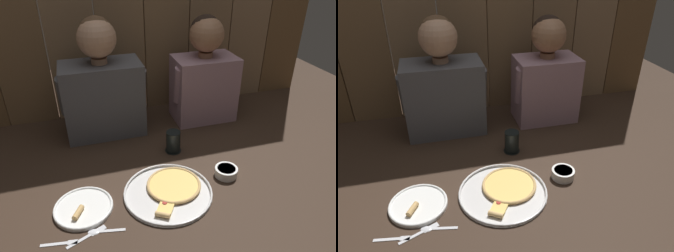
# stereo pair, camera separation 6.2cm
# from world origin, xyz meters

# --- Properties ---
(ground_plane) EXTENTS (3.20, 3.20, 0.00)m
(ground_plane) POSITION_xyz_m (0.00, 0.00, 0.00)
(ground_plane) COLOR #332319
(pizza_tray) EXTENTS (0.38, 0.38, 0.03)m
(pizza_tray) POSITION_xyz_m (-0.10, -0.14, 0.01)
(pizza_tray) COLOR silver
(pizza_tray) RESTS_ON ground
(dinner_plate) EXTENTS (0.24, 0.24, 0.03)m
(dinner_plate) POSITION_xyz_m (-0.46, -0.14, 0.01)
(dinner_plate) COLOR white
(dinner_plate) RESTS_ON ground
(drinking_glass) EXTENTS (0.08, 0.08, 0.11)m
(drinking_glass) POSITION_xyz_m (0.01, 0.15, 0.06)
(drinking_glass) COLOR black
(drinking_glass) RESTS_ON ground
(dipping_bowl) EXTENTS (0.10, 0.10, 0.04)m
(dipping_bowl) POSITION_xyz_m (0.18, -0.11, 0.02)
(dipping_bowl) COLOR white
(dipping_bowl) RESTS_ON ground
(table_fork) EXTENTS (0.13, 0.04, 0.01)m
(table_fork) POSITION_xyz_m (-0.55, -0.29, 0.00)
(table_fork) COLOR silver
(table_fork) RESTS_ON ground
(table_knife) EXTENTS (0.15, 0.08, 0.01)m
(table_knife) POSITION_xyz_m (-0.46, -0.29, 0.00)
(table_knife) COLOR silver
(table_knife) RESTS_ON ground
(table_spoon) EXTENTS (0.14, 0.05, 0.01)m
(table_spoon) POSITION_xyz_m (-0.41, -0.28, 0.00)
(table_spoon) COLOR silver
(table_spoon) RESTS_ON ground
(diner_left) EXTENTS (0.45, 0.24, 0.63)m
(diner_left) POSITION_xyz_m (-0.29, 0.45, 0.28)
(diner_left) COLOR #4C4C51
(diner_left) RESTS_ON ground
(diner_right) EXTENTS (0.39, 0.23, 0.60)m
(diner_right) POSITION_xyz_m (0.29, 0.45, 0.28)
(diner_right) COLOR gray
(diner_right) RESTS_ON ground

